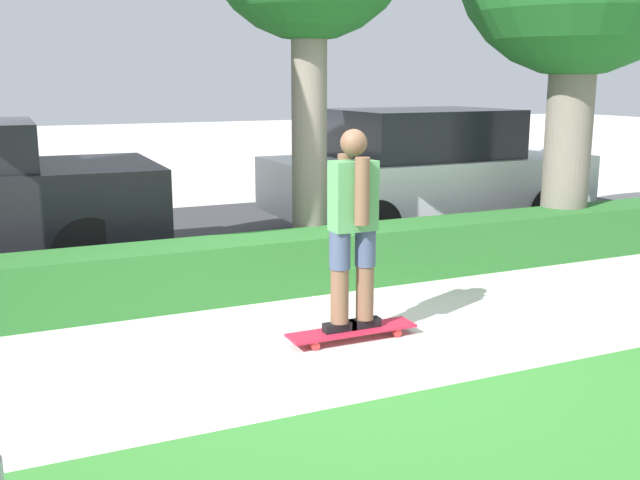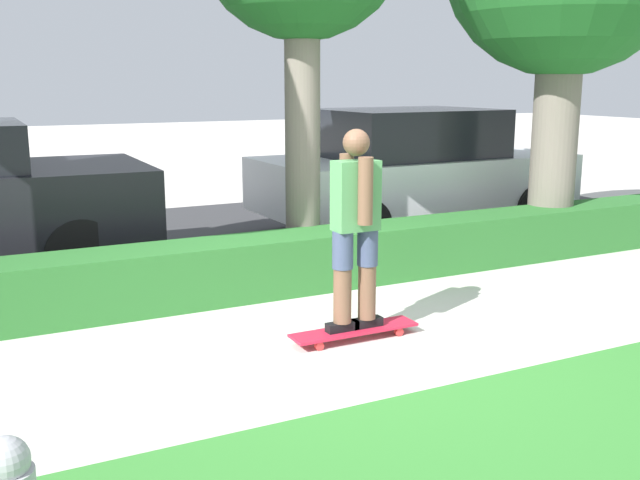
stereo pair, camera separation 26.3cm
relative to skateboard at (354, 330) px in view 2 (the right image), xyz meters
name	(u,v)px [view 2 (the right image)]	position (x,y,z in m)	size (l,w,h in m)	color
ground_plane	(352,344)	(-0.06, -0.08, -0.07)	(60.00, 60.00, 0.00)	beige
street_asphalt	(189,241)	(-0.06, 4.12, -0.07)	(14.42, 5.00, 0.01)	#38383A
hedge_row	(270,265)	(-0.06, 1.52, 0.20)	(14.42, 0.60, 0.54)	#2D702D
skateboard	(354,330)	(0.00, 0.00, 0.00)	(1.05, 0.24, 0.09)	red
skater_person	(355,225)	(0.00, 0.00, 0.84)	(0.48, 0.40, 1.55)	black
parked_car_middle	(412,169)	(2.83, 3.43, 0.76)	(4.19, 1.99, 1.62)	silver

